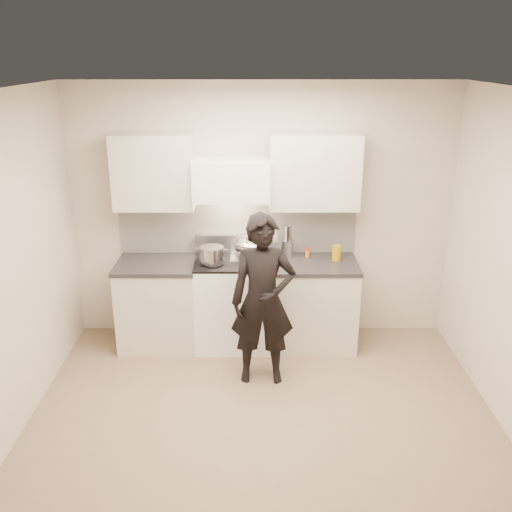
# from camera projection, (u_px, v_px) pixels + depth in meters

# --- Properties ---
(ground_plane) EXTENTS (4.00, 4.00, 0.00)m
(ground_plane) POSITION_uv_depth(u_px,v_px,m) (263.00, 423.00, 4.82)
(ground_plane) COLOR #846B50
(room_shell) EXTENTS (4.04, 3.54, 2.70)m
(room_shell) POSITION_uv_depth(u_px,v_px,m) (256.00, 230.00, 4.62)
(room_shell) COLOR beige
(room_shell) RESTS_ON ground
(stove) EXTENTS (0.76, 0.65, 0.96)m
(stove) POSITION_uv_depth(u_px,v_px,m) (233.00, 302.00, 5.99)
(stove) COLOR white
(stove) RESTS_ON ground
(counter_right) EXTENTS (0.92, 0.67, 0.92)m
(counter_right) POSITION_uv_depth(u_px,v_px,m) (312.00, 303.00, 6.00)
(counter_right) COLOR beige
(counter_right) RESTS_ON ground
(counter_left) EXTENTS (0.82, 0.67, 0.92)m
(counter_left) POSITION_uv_depth(u_px,v_px,m) (159.00, 303.00, 6.00)
(counter_left) COLOR beige
(counter_left) RESTS_ON ground
(wok) EXTENTS (0.38, 0.47, 0.31)m
(wok) POSITION_uv_depth(u_px,v_px,m) (252.00, 246.00, 5.89)
(wok) COLOR #ADADBB
(wok) RESTS_ON stove
(stock_pot) EXTENTS (0.34, 0.28, 0.16)m
(stock_pot) POSITION_uv_depth(u_px,v_px,m) (212.00, 255.00, 5.71)
(stock_pot) COLOR #ADADBB
(stock_pot) RESTS_ON stove
(utensil_crock) EXTENTS (0.12, 0.12, 0.33)m
(utensil_crock) POSITION_uv_depth(u_px,v_px,m) (287.00, 247.00, 5.99)
(utensil_crock) COLOR #A8A7AF
(utensil_crock) RESTS_ON counter_right
(spice_jar) EXTENTS (0.04, 0.04, 0.10)m
(spice_jar) POSITION_uv_depth(u_px,v_px,m) (308.00, 252.00, 5.98)
(spice_jar) COLOR #CE8505
(spice_jar) RESTS_ON counter_right
(oil_glass) EXTENTS (0.09, 0.09, 0.16)m
(oil_glass) POSITION_uv_depth(u_px,v_px,m) (337.00, 253.00, 5.88)
(oil_glass) COLOR #B9800D
(oil_glass) RESTS_ON counter_right
(person) EXTENTS (0.60, 0.40, 1.63)m
(person) POSITION_uv_depth(u_px,v_px,m) (263.00, 300.00, 5.21)
(person) COLOR black
(person) RESTS_ON ground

